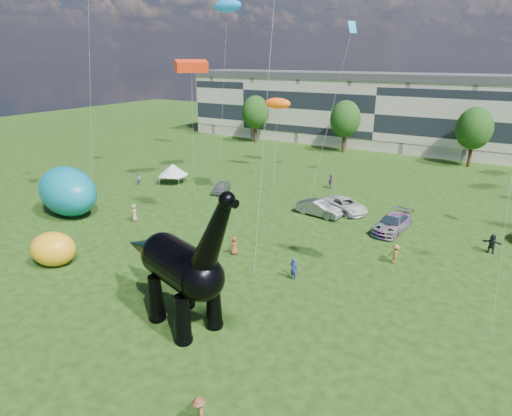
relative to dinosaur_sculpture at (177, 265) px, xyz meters
The scene contains 15 objects.
ground 4.95m from the dinosaur_sculpture, 11.91° to the left, with size 220.00×220.00×0.00m, color #16330C.
terrace_row 62.88m from the dinosaur_sculpture, 94.50° to the left, with size 78.00×11.00×12.00m, color beige.
tree_far_left 60.08m from the dinosaur_sculpture, 116.66° to the left, with size 5.20×5.20×9.44m.
tree_mid_left 54.44m from the dinosaur_sculpture, 99.45° to the left, with size 5.20×5.20×9.44m.
tree_mid_right 54.83m from the dinosaur_sculpture, 78.34° to the left, with size 5.20×5.20×9.44m.
dinosaur_sculpture is the anchor object (origin of this frame).
car_silver 27.26m from the dinosaur_sculpture, 120.04° to the left, with size 1.58×3.92×1.33m, color silver.
car_grey 22.31m from the dinosaur_sculpture, 89.95° to the left, with size 1.69×4.84×1.59m, color gray.
car_white 24.90m from the dinosaur_sculpture, 85.42° to the left, with size 2.53×5.48×1.52m, color silver.
car_dark 23.27m from the dinosaur_sculpture, 70.35° to the left, with size 2.34×5.75×1.67m, color #595960.
gazebo_left 31.79m from the dinosaur_sculpture, 132.26° to the left, with size 4.63×4.63×2.59m.
inflatable_teal 24.52m from the dinosaur_sculpture, 158.83° to the left, with size 8.16×5.10×5.10m, color #0C7E99.
inflatable_yellow 13.89m from the dinosaur_sculpture, behind, with size 3.61×2.78×2.78m, color #FFAD1A.
visitors 15.69m from the dinosaur_sculpture, 84.32° to the left, with size 49.45×44.06×1.83m.
kites 36.74m from the dinosaur_sculpture, 94.73° to the left, with size 66.90×49.33×24.49m.
Camera 1 is at (13.17, -18.21, 15.88)m, focal length 30.00 mm.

